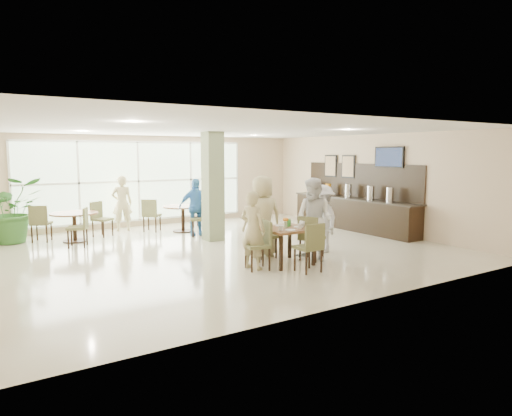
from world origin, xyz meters
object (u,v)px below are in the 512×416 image
buffet_counter (353,211)px  teen_far (262,216)px  round_table_left (74,219)px  adult_b (211,202)px  teen_left (253,230)px  teen_right (314,219)px  adult_a (195,207)px  round_table_right (183,211)px  potted_plant (12,210)px  teen_standing (323,219)px  adult_standing (122,203)px  main_table (286,232)px

buffet_counter → teen_far: buffet_counter is taller
round_table_left → adult_b: adult_b is taller
teen_left → adult_b: bearing=-40.4°
teen_far → teen_right: (0.75, -0.85, -0.02)m
teen_left → adult_a: adult_a is taller
adult_b → round_table_right: bearing=-95.1°
potted_plant → teen_right: 7.65m
round_table_right → potted_plant: potted_plant is taller
teen_right → adult_a: (-0.88, 4.03, -0.08)m
round_table_left → round_table_right: size_ratio=1.03×
teen_right → adult_a: bearing=173.0°
adult_b → potted_plant: bearing=-106.3°
teen_standing → adult_standing: (-3.04, 5.35, 0.04)m
potted_plant → adult_b: size_ratio=1.04×
teen_left → adult_standing: size_ratio=0.95×
teen_right → main_table: bearing=-112.1°
teen_left → teen_right: (1.49, -0.06, 0.10)m
teen_left → adult_standing: bearing=-14.5°
main_table → round_table_right: 4.76m
teen_right → adult_b: bearing=160.7°
main_table → potted_plant: (-4.52, 5.53, 0.17)m
teen_left → adult_a: size_ratio=0.98×
adult_a → adult_b: bearing=51.7°
adult_standing → buffet_counter: bearing=160.9°
main_table → potted_plant: size_ratio=0.58×
teen_far → main_table: bearing=104.3°
potted_plant → adult_a: potted_plant is taller
round_table_left → teen_left: (2.40, -4.81, 0.18)m
teen_left → round_table_right: bearing=-29.9°
main_table → adult_b: bearing=81.5°
round_table_left → potted_plant: potted_plant is taller
round_table_right → adult_b: bearing=3.3°
main_table → adult_standing: bearing=105.8°
main_table → teen_left: 0.78m
round_table_right → teen_right: size_ratio=0.66×
adult_a → round_table_right: bearing=102.7°
round_table_right → round_table_left: bearing=178.5°
round_table_left → adult_a: bearing=-15.5°
round_table_right → adult_standing: 1.81m
potted_plant → teen_left: potted_plant is taller
teen_right → buffet_counter: bearing=105.7°
buffet_counter → adult_standing: size_ratio=2.90×
buffet_counter → adult_a: bearing=160.2°
main_table → adult_a: 4.00m
teen_far → teen_right: bearing=143.5°
teen_right → adult_a: size_ratio=1.11×
teen_right → adult_b: 4.84m
main_table → teen_left: bearing=178.0°
teen_left → teen_right: 1.49m
round_table_right → teen_left: teen_left is taller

